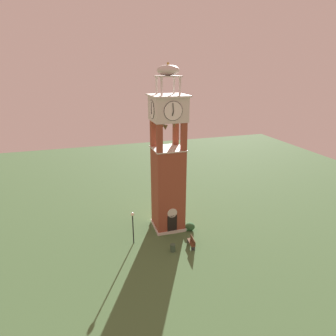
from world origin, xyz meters
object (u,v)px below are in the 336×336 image
at_px(trash_bin, 173,248).
at_px(clock_tower, 168,167).
at_px(lamp_post, 133,222).
at_px(park_bench, 192,242).

bearing_deg(trash_bin, clock_tower, 78.57).
height_order(clock_tower, lamp_post, clock_tower).
relative_size(park_bench, trash_bin, 2.04).
bearing_deg(trash_bin, park_bench, 6.88).
xyz_separation_m(lamp_post, trash_bin, (3.51, -2.61, -2.11)).
bearing_deg(clock_tower, park_bench, -75.20).
distance_m(clock_tower, lamp_post, 6.95).
bearing_deg(lamp_post, clock_tower, 25.52).
bearing_deg(clock_tower, lamp_post, -154.48).
distance_m(clock_tower, park_bench, 8.32).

